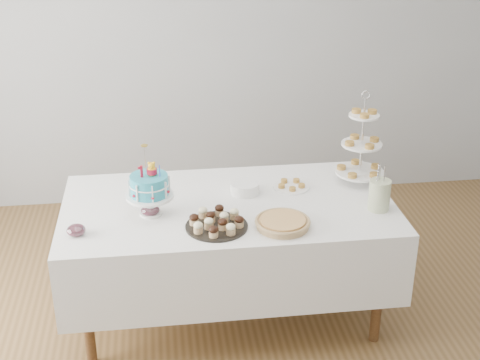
{
  "coord_description": "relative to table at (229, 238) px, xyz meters",
  "views": [
    {
      "loc": [
        -0.38,
        -3.14,
        2.52
      ],
      "look_at": [
        0.07,
        0.3,
        0.92
      ],
      "focal_mm": 50.0,
      "sensor_mm": 36.0,
      "label": 1
    }
  ],
  "objects": [
    {
      "name": "cupcake_tray",
      "position": [
        -0.1,
        -0.28,
        0.27
      ],
      "size": [
        0.34,
        0.34,
        0.08
      ],
      "color": "black",
      "rests_on": "table"
    },
    {
      "name": "jam_bowl_a",
      "position": [
        -0.84,
        -0.26,
        0.26
      ],
      "size": [
        0.1,
        0.1,
        0.06
      ],
      "color": "silver",
      "rests_on": "table"
    },
    {
      "name": "plate_stack",
      "position": [
        0.11,
        0.13,
        0.26
      ],
      "size": [
        0.17,
        0.17,
        0.07
      ],
      "color": "white",
      "rests_on": "table"
    },
    {
      "name": "jam_bowl_b",
      "position": [
        -0.45,
        -0.08,
        0.26
      ],
      "size": [
        0.1,
        0.1,
        0.06
      ],
      "color": "silver",
      "rests_on": "table"
    },
    {
      "name": "birthday_cake",
      "position": [
        -0.45,
        -0.08,
        0.34
      ],
      "size": [
        0.27,
        0.27,
        0.41
      ],
      "rotation": [
        0.0,
        0.0,
        0.15
      ],
      "color": "white",
      "rests_on": "table"
    },
    {
      "name": "walls",
      "position": [
        0.0,
        -0.3,
        0.81
      ],
      "size": [
        5.04,
        4.04,
        2.7
      ],
      "color": "#96989B",
      "rests_on": "floor"
    },
    {
      "name": "pie",
      "position": [
        0.26,
        -0.32,
        0.25
      ],
      "size": [
        0.3,
        0.3,
        0.05
      ],
      "color": "tan",
      "rests_on": "table"
    },
    {
      "name": "floor",
      "position": [
        0.0,
        -0.3,
        -0.54
      ],
      "size": [
        5.0,
        5.0,
        0.0
      ],
      "primitive_type": "plane",
      "color": "brown",
      "rests_on": "ground"
    },
    {
      "name": "tiered_stand",
      "position": [
        0.84,
        0.2,
        0.47
      ],
      "size": [
        0.3,
        0.3,
        0.59
      ],
      "color": "silver",
      "rests_on": "table"
    },
    {
      "name": "utensil_pitcher",
      "position": [
        0.84,
        -0.18,
        0.32
      ],
      "size": [
        0.13,
        0.12,
        0.27
      ],
      "rotation": [
        0.0,
        0.0,
        0.19
      ],
      "color": "beige",
      "rests_on": "table"
    },
    {
      "name": "pastry_plate",
      "position": [
        0.4,
        0.16,
        0.24
      ],
      "size": [
        0.22,
        0.22,
        0.03
      ],
      "color": "white",
      "rests_on": "table"
    },
    {
      "name": "table",
      "position": [
        0.0,
        0.0,
        0.0
      ],
      "size": [
        1.92,
        1.02,
        0.77
      ],
      "color": "silver",
      "rests_on": "floor"
    }
  ]
}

